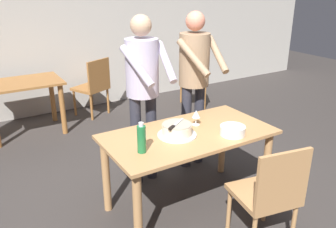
{
  "coord_description": "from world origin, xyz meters",
  "views": [
    {
      "loc": [
        -1.61,
        -2.31,
        2.02
      ],
      "look_at": [
        -0.12,
        0.16,
        0.9
      ],
      "focal_mm": 37.43,
      "sensor_mm": 36.0,
      "label": 1
    }
  ],
  "objects": [
    {
      "name": "water_bottle",
      "position": [
        -0.52,
        -0.11,
        0.86
      ],
      "size": [
        0.07,
        0.07,
        0.25
      ],
      "color": "#1E6B38",
      "rests_on": "main_dining_table"
    },
    {
      "name": "plate_stack",
      "position": [
        0.3,
        -0.23,
        0.79
      ],
      "size": [
        0.22,
        0.22,
        0.08
      ],
      "color": "white",
      "rests_on": "main_dining_table"
    },
    {
      "name": "background_table",
      "position": [
        -0.95,
        2.53,
        0.58
      ],
      "size": [
        1.0,
        0.7,
        0.74
      ],
      "color": "#9E6633",
      "rests_on": "ground_plane"
    },
    {
      "name": "chair_near_side",
      "position": [
        0.23,
        -0.77,
        0.49
      ],
      "size": [
        0.51,
        0.51,
        0.9
      ],
      "color": "tan",
      "rests_on": "ground_plane"
    },
    {
      "name": "back_wall",
      "position": [
        0.0,
        3.23,
        1.35
      ],
      "size": [
        10.0,
        0.12,
        2.7
      ],
      "primitive_type": "cube",
      "color": "#BCB7AD",
      "rests_on": "ground_plane"
    },
    {
      "name": "cake_on_platter",
      "position": [
        -0.12,
        0.01,
        0.8
      ],
      "size": [
        0.34,
        0.34,
        0.11
      ],
      "color": "silver",
      "rests_on": "main_dining_table"
    },
    {
      "name": "person_cutting_cake",
      "position": [
        -0.13,
        0.61,
        1.08
      ],
      "size": [
        0.47,
        0.56,
        1.72
      ],
      "color": "#2D2D38",
      "rests_on": "ground_plane"
    },
    {
      "name": "main_dining_table",
      "position": [
        0.0,
        0.0,
        0.63
      ],
      "size": [
        1.5,
        0.79,
        0.75
      ],
      "color": "tan",
      "rests_on": "ground_plane"
    },
    {
      "name": "person_standing_beside",
      "position": [
        0.5,
        0.64,
        1.08
      ],
      "size": [
        0.47,
        0.56,
        1.72
      ],
      "color": "#2D2D38",
      "rests_on": "ground_plane"
    },
    {
      "name": "background_chair_2",
      "position": [
        1.58,
        2.31,
        0.49
      ],
      "size": [
        0.6,
        0.6,
        0.9
      ],
      "color": "#9E6633",
      "rests_on": "ground_plane"
    },
    {
      "name": "background_chair_1",
      "position": [
        0.09,
        2.7,
        0.49
      ],
      "size": [
        0.59,
        0.59,
        0.9
      ],
      "color": "#9E6633",
      "rests_on": "ground_plane"
    },
    {
      "name": "cake_knife",
      "position": [
        -0.18,
        -0.03,
        0.87
      ],
      "size": [
        0.24,
        0.17,
        0.02
      ],
      "color": "silver",
      "rests_on": "cake_on_platter"
    },
    {
      "name": "ground_plane",
      "position": [
        0.0,
        0.0,
        0.0
      ],
      "size": [
        14.0,
        14.0,
        0.0
      ],
      "primitive_type": "plane",
      "color": "#383330"
    },
    {
      "name": "wine_glass_near",
      "position": [
        0.16,
        0.12,
        0.85
      ],
      "size": [
        0.08,
        0.08,
        0.14
      ],
      "color": "silver",
      "rests_on": "main_dining_table"
    }
  ]
}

